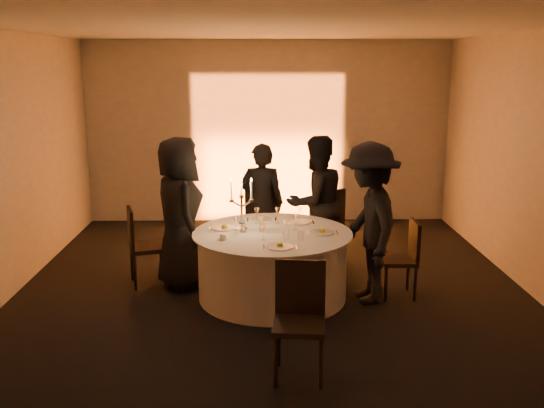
{
  "coord_description": "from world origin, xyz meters",
  "views": [
    {
      "loc": [
        -0.14,
        -6.55,
        2.63
      ],
      "look_at": [
        0.0,
        0.2,
        1.05
      ],
      "focal_mm": 40.0,
      "sensor_mm": 36.0,
      "label": 1
    }
  ],
  "objects_px": {
    "banquet_table": "(272,265)",
    "guest_left": "(179,213)",
    "guest_right": "(369,223)",
    "chair_left": "(141,242)",
    "chair_back_left": "(262,211)",
    "chair_front": "(300,312)",
    "candelabra": "(242,210)",
    "guest_back_right": "(316,203)",
    "guest_back_left": "(262,203)",
    "chair_back_right": "(325,221)",
    "chair_right": "(405,254)",
    "coffee_cup": "(223,237)"
  },
  "relations": [
    {
      "from": "banquet_table",
      "to": "chair_back_right",
      "type": "height_order",
      "value": "chair_back_right"
    },
    {
      "from": "chair_left",
      "to": "guest_back_left",
      "type": "relative_size",
      "value": 0.59
    },
    {
      "from": "chair_back_right",
      "to": "chair_right",
      "type": "relative_size",
      "value": 1.13
    },
    {
      "from": "banquet_table",
      "to": "chair_left",
      "type": "relative_size",
      "value": 1.89
    },
    {
      "from": "guest_back_right",
      "to": "guest_right",
      "type": "xyz_separation_m",
      "value": [
        0.48,
        -1.14,
        0.03
      ]
    },
    {
      "from": "guest_back_left",
      "to": "candelabra",
      "type": "xyz_separation_m",
      "value": [
        -0.23,
        -1.19,
        0.19
      ]
    },
    {
      "from": "chair_left",
      "to": "chair_back_right",
      "type": "height_order",
      "value": "chair_back_right"
    },
    {
      "from": "banquet_table",
      "to": "guest_back_left",
      "type": "height_order",
      "value": "guest_back_left"
    },
    {
      "from": "guest_left",
      "to": "candelabra",
      "type": "bearing_deg",
      "value": -133.75
    },
    {
      "from": "chair_left",
      "to": "chair_right",
      "type": "height_order",
      "value": "chair_left"
    },
    {
      "from": "chair_left",
      "to": "chair_back_left",
      "type": "xyz_separation_m",
      "value": [
        1.47,
        1.26,
        0.07
      ]
    },
    {
      "from": "guest_back_right",
      "to": "guest_right",
      "type": "bearing_deg",
      "value": 83.59
    },
    {
      "from": "chair_right",
      "to": "guest_back_left",
      "type": "relative_size",
      "value": 0.55
    },
    {
      "from": "chair_front",
      "to": "guest_left",
      "type": "distance_m",
      "value": 2.55
    },
    {
      "from": "banquet_table",
      "to": "guest_back_right",
      "type": "xyz_separation_m",
      "value": [
        0.58,
        1.03,
        0.48
      ]
    },
    {
      "from": "chair_back_right",
      "to": "guest_left",
      "type": "xyz_separation_m",
      "value": [
        -1.83,
        -0.83,
        0.33
      ]
    },
    {
      "from": "chair_right",
      "to": "candelabra",
      "type": "xyz_separation_m",
      "value": [
        -1.86,
        0.11,
        0.5
      ]
    },
    {
      "from": "chair_left",
      "to": "chair_right",
      "type": "distance_m",
      "value": 3.11
    },
    {
      "from": "guest_back_left",
      "to": "guest_left",
      "type": "bearing_deg",
      "value": 46.87
    },
    {
      "from": "chair_back_left",
      "to": "guest_right",
      "type": "bearing_deg",
      "value": 126.19
    },
    {
      "from": "chair_front",
      "to": "candelabra",
      "type": "xyz_separation_m",
      "value": [
        -0.54,
        1.86,
        0.44
      ]
    },
    {
      "from": "guest_right",
      "to": "candelabra",
      "type": "distance_m",
      "value": 1.43
    },
    {
      "from": "chair_back_right",
      "to": "guest_back_right",
      "type": "height_order",
      "value": "guest_back_right"
    },
    {
      "from": "guest_back_right",
      "to": "chair_right",
      "type": "bearing_deg",
      "value": 102.37
    },
    {
      "from": "chair_front",
      "to": "guest_left",
      "type": "relative_size",
      "value": 0.55
    },
    {
      "from": "guest_left",
      "to": "guest_back_left",
      "type": "height_order",
      "value": "guest_left"
    },
    {
      "from": "guest_back_left",
      "to": "coffee_cup",
      "type": "bearing_deg",
      "value": 79.8
    },
    {
      "from": "chair_back_left",
      "to": "guest_back_left",
      "type": "bearing_deg",
      "value": 91.95
    },
    {
      "from": "chair_back_right",
      "to": "guest_back_right",
      "type": "distance_m",
      "value": 0.4
    },
    {
      "from": "chair_front",
      "to": "candelabra",
      "type": "bearing_deg",
      "value": 111.9
    },
    {
      "from": "chair_right",
      "to": "guest_left",
      "type": "distance_m",
      "value": 2.67
    },
    {
      "from": "chair_back_left",
      "to": "guest_right",
      "type": "xyz_separation_m",
      "value": [
        1.17,
        -1.8,
        0.29
      ]
    },
    {
      "from": "chair_back_left",
      "to": "candelabra",
      "type": "relative_size",
      "value": 1.62
    },
    {
      "from": "guest_left",
      "to": "candelabra",
      "type": "xyz_separation_m",
      "value": [
        0.75,
        -0.31,
        0.1
      ]
    },
    {
      "from": "guest_back_left",
      "to": "candelabra",
      "type": "distance_m",
      "value": 1.23
    },
    {
      "from": "chair_back_left",
      "to": "coffee_cup",
      "type": "height_order",
      "value": "chair_back_left"
    },
    {
      "from": "guest_left",
      "to": "coffee_cup",
      "type": "height_order",
      "value": "guest_left"
    },
    {
      "from": "chair_right",
      "to": "chair_back_left",
      "type": "bearing_deg",
      "value": -136.63
    },
    {
      "from": "chair_back_left",
      "to": "guest_left",
      "type": "distance_m",
      "value": 1.64
    },
    {
      "from": "chair_left",
      "to": "guest_back_left",
      "type": "xyz_separation_m",
      "value": [
        1.46,
        0.86,
        0.27
      ]
    },
    {
      "from": "chair_back_left",
      "to": "guest_back_left",
      "type": "distance_m",
      "value": 0.44
    },
    {
      "from": "chair_right",
      "to": "guest_back_right",
      "type": "bearing_deg",
      "value": -138.24
    },
    {
      "from": "guest_right",
      "to": "chair_left",
      "type": "bearing_deg",
      "value": -107.35
    },
    {
      "from": "chair_front",
      "to": "guest_right",
      "type": "bearing_deg",
      "value": 67.81
    },
    {
      "from": "banquet_table",
      "to": "guest_right",
      "type": "distance_m",
      "value": 1.19
    },
    {
      "from": "chair_front",
      "to": "coffee_cup",
      "type": "xyz_separation_m",
      "value": [
        -0.73,
        1.48,
        0.24
      ]
    },
    {
      "from": "guest_back_left",
      "to": "guest_back_right",
      "type": "bearing_deg",
      "value": 163.69
    },
    {
      "from": "chair_right",
      "to": "chair_front",
      "type": "height_order",
      "value": "chair_front"
    },
    {
      "from": "banquet_table",
      "to": "guest_left",
      "type": "distance_m",
      "value": 1.28
    },
    {
      "from": "chair_front",
      "to": "coffee_cup",
      "type": "bearing_deg",
      "value": 122.08
    }
  ]
}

